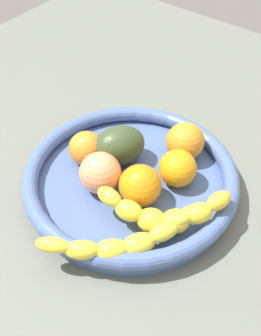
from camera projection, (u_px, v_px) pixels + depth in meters
The scene contains 10 objects.
kitchen_counter at pixel (130, 196), 72.58cm from camera, with size 120.00×120.00×3.00cm, color #60645A.
fruit_bowl at pixel (130, 180), 69.92cm from camera, with size 33.98×33.98×4.41cm.
banana_draped_left at pixel (164, 213), 61.84cm from camera, with size 16.65×12.78×4.65cm.
banana_draped_right at pixel (124, 241), 59.07cm from camera, with size 15.33×19.35×3.84cm.
orange_front at pixel (178, 168), 68.06cm from camera, with size 5.93×5.93×5.93cm, color orange.
orange_mid_left at pixel (86, 148), 71.41cm from camera, with size 5.72×5.72×5.72cm, color orange.
orange_mid_right at pixel (140, 186), 65.15cm from camera, with size 6.44×6.44×6.44cm, color orange.
orange_rear at pixel (185, 141), 72.16cm from camera, with size 6.33×6.33×6.33cm, color orange.
peach_blush at pixel (100, 173), 66.96cm from camera, with size 6.49×6.49×6.49cm, color #F99867.
avocado_dark at pixel (119, 146), 71.29cm from camera, with size 8.58×6.53×6.56cm, color #364729.
Camera 1 is at (29.22, -38.23, 56.03)cm, focal length 47.26 mm.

